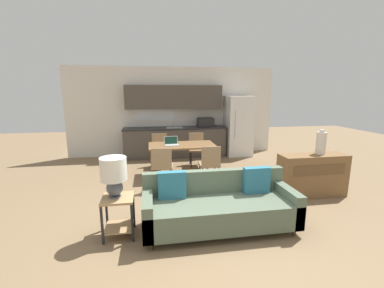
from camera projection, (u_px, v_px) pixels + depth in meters
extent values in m
plane|color=#7F6647|center=(205.00, 227.00, 3.78)|extent=(20.00, 20.00, 0.00)
cube|color=silver|center=(174.00, 112.00, 7.99)|extent=(6.40, 0.06, 2.70)
cube|color=white|center=(154.00, 104.00, 7.81)|extent=(1.20, 0.01, 0.98)
cube|color=#4C443D|center=(175.00, 143.00, 7.84)|extent=(3.05, 0.62, 0.86)
cube|color=#232326|center=(175.00, 128.00, 7.75)|extent=(3.08, 0.65, 0.04)
cube|color=#B2B5B7|center=(175.00, 128.00, 7.70)|extent=(0.48, 0.36, 0.01)
cylinder|color=#B7BABC|center=(174.00, 123.00, 7.84)|extent=(0.02, 0.02, 0.24)
cube|color=#4C443D|center=(174.00, 97.00, 7.70)|extent=(2.90, 0.34, 0.70)
cube|color=black|center=(205.00, 122.00, 7.82)|extent=(0.48, 0.36, 0.28)
cube|color=white|center=(238.00, 126.00, 7.98)|extent=(0.77, 0.76, 1.83)
cylinder|color=silver|center=(235.00, 125.00, 7.54)|extent=(0.02, 0.02, 0.82)
cube|color=brown|center=(182.00, 145.00, 6.03)|extent=(1.54, 0.86, 0.04)
cylinder|color=brown|center=(152.00, 166.00, 5.63)|extent=(0.05, 0.05, 0.70)
cylinder|color=brown|center=(215.00, 163.00, 5.86)|extent=(0.05, 0.05, 0.70)
cylinder|color=brown|center=(152.00, 158.00, 6.35)|extent=(0.05, 0.05, 0.70)
cylinder|color=brown|center=(208.00, 156.00, 6.58)|extent=(0.05, 0.05, 0.70)
cylinder|color=#3D2D1E|center=(151.00, 246.00, 3.25)|extent=(0.05, 0.05, 0.10)
cylinder|color=#3D2D1E|center=(294.00, 232.00, 3.57)|extent=(0.05, 0.05, 0.10)
cylinder|color=#3D2D1E|center=(151.00, 221.00, 3.87)|extent=(0.05, 0.05, 0.10)
cylinder|color=#3D2D1E|center=(273.00, 211.00, 4.18)|extent=(0.05, 0.05, 0.10)
cube|color=#566651|center=(220.00, 212.00, 3.67)|extent=(2.17, 0.80, 0.35)
cube|color=#566651|center=(214.00, 192.00, 3.95)|extent=(2.17, 0.14, 0.70)
cube|color=#566651|center=(148.00, 213.00, 3.49)|extent=(0.14, 0.80, 0.49)
cube|color=#566651|center=(286.00, 202.00, 3.82)|extent=(0.14, 0.80, 0.49)
cube|color=teal|center=(172.00, 185.00, 3.68)|extent=(0.40, 0.12, 0.40)
cube|color=teal|center=(256.00, 180.00, 3.89)|extent=(0.40, 0.12, 0.40)
cube|color=tan|center=(118.00, 198.00, 3.47)|extent=(0.42, 0.42, 0.03)
cube|color=tan|center=(120.00, 227.00, 3.56)|extent=(0.38, 0.38, 0.02)
cube|color=#232326|center=(102.00, 225.00, 3.32)|extent=(0.03, 0.03, 0.53)
cube|color=#232326|center=(132.00, 223.00, 3.38)|extent=(0.03, 0.03, 0.53)
cube|color=#232326|center=(107.00, 212.00, 3.68)|extent=(0.03, 0.03, 0.53)
cube|color=#232326|center=(134.00, 210.00, 3.74)|extent=(0.03, 0.03, 0.53)
cylinder|color=#4C515B|center=(115.00, 196.00, 3.48)|extent=(0.16, 0.16, 0.02)
sphere|color=#4C515B|center=(115.00, 188.00, 3.46)|extent=(0.22, 0.22, 0.22)
cylinder|color=white|center=(113.00, 169.00, 3.41)|extent=(0.35, 0.35, 0.31)
cube|color=brown|center=(312.00, 175.00, 4.89)|extent=(1.28, 0.40, 0.80)
cube|color=brown|center=(320.00, 170.00, 4.66)|extent=(1.02, 0.01, 0.19)
cylinder|color=beige|center=(321.00, 143.00, 4.82)|extent=(0.18, 0.18, 0.42)
cylinder|color=beige|center=(322.00, 131.00, 4.77)|extent=(0.10, 0.10, 0.05)
cube|color=#997A56|center=(163.00, 166.00, 5.33)|extent=(0.48, 0.48, 0.04)
cube|color=#997A56|center=(162.00, 158.00, 5.09)|extent=(0.40, 0.09, 0.41)
cylinder|color=black|center=(172.00, 174.00, 5.55)|extent=(0.03, 0.03, 0.42)
cylinder|color=black|center=(156.00, 174.00, 5.54)|extent=(0.03, 0.03, 0.42)
cylinder|color=black|center=(171.00, 179.00, 5.21)|extent=(0.03, 0.03, 0.42)
cylinder|color=black|center=(154.00, 180.00, 5.21)|extent=(0.03, 0.03, 0.42)
cube|color=#997A56|center=(209.00, 164.00, 5.49)|extent=(0.43, 0.43, 0.04)
cube|color=#997A56|center=(211.00, 156.00, 5.25)|extent=(0.40, 0.04, 0.41)
cylinder|color=black|center=(215.00, 172.00, 5.72)|extent=(0.03, 0.03, 0.42)
cylinder|color=black|center=(200.00, 172.00, 5.67)|extent=(0.03, 0.03, 0.42)
cylinder|color=black|center=(218.00, 177.00, 5.39)|extent=(0.03, 0.03, 0.42)
cylinder|color=black|center=(203.00, 177.00, 5.34)|extent=(0.03, 0.03, 0.42)
cube|color=#997A56|center=(197.00, 150.00, 6.86)|extent=(0.45, 0.45, 0.04)
cube|color=#997A56|center=(196.00, 140.00, 7.00)|extent=(0.40, 0.06, 0.41)
cylinder|color=black|center=(191.00, 160.00, 6.72)|extent=(0.03, 0.03, 0.42)
cylinder|color=black|center=(204.00, 159.00, 6.75)|extent=(0.03, 0.03, 0.42)
cylinder|color=black|center=(190.00, 157.00, 7.05)|extent=(0.03, 0.03, 0.42)
cylinder|color=black|center=(202.00, 156.00, 7.08)|extent=(0.03, 0.03, 0.42)
cube|color=#997A56|center=(160.00, 151.00, 6.72)|extent=(0.43, 0.43, 0.04)
cube|color=#997A56|center=(159.00, 141.00, 6.86)|extent=(0.40, 0.04, 0.41)
cylinder|color=black|center=(153.00, 161.00, 6.58)|extent=(0.03, 0.03, 0.42)
cylinder|color=black|center=(167.00, 161.00, 6.62)|extent=(0.03, 0.03, 0.42)
cylinder|color=black|center=(153.00, 158.00, 6.91)|extent=(0.03, 0.03, 0.42)
cylinder|color=black|center=(166.00, 157.00, 6.95)|extent=(0.03, 0.03, 0.42)
cube|color=#B7BABC|center=(172.00, 145.00, 5.92)|extent=(0.33, 0.24, 0.02)
cube|color=#B7BABC|center=(171.00, 140.00, 6.01)|extent=(0.32, 0.07, 0.20)
cube|color=#143828|center=(171.00, 140.00, 6.01)|extent=(0.29, 0.06, 0.17)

